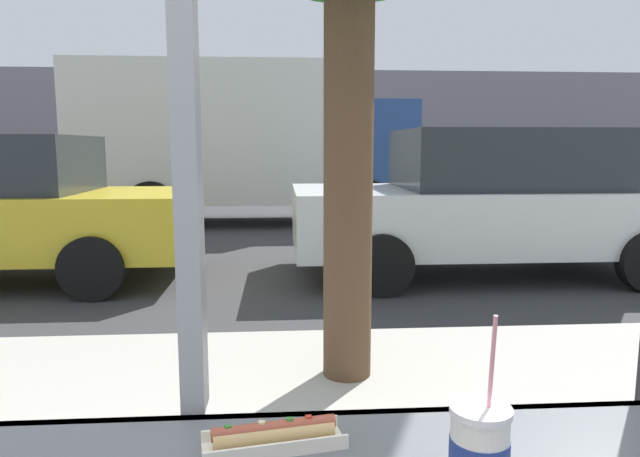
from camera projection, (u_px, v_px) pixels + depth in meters
ground_plane at (269, 240)px, 9.18m from camera, size 60.00×60.00×0.00m
sidewalk_strip at (245, 434)px, 2.86m from camera, size 16.00×2.80×0.14m
building_facade_far at (274, 131)px, 19.70m from camera, size 28.00×1.20×4.05m
soda_cup_left at (479, 447)px, 0.92m from camera, size 0.10×0.10×0.30m
hotdog_tray_near at (274, 435)px, 1.06m from camera, size 0.28×0.13×0.05m
parked_car_white at (491, 202)px, 6.66m from camera, size 4.52×2.07×1.70m
box_truck at (239, 139)px, 11.04m from camera, size 6.36×2.44×3.03m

